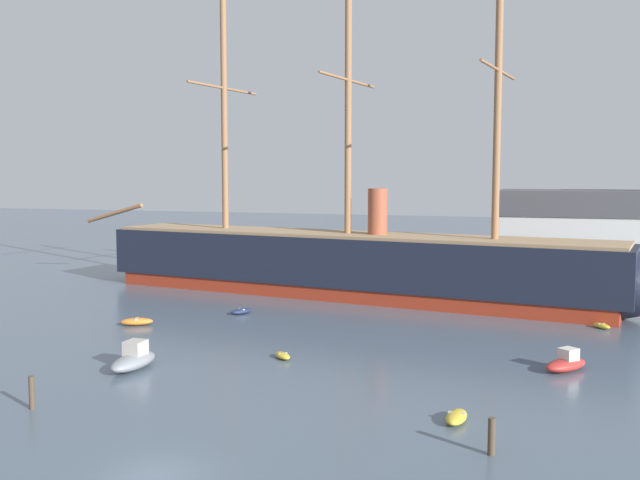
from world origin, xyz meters
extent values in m
plane|color=#4C5B6B|center=(0.00, 0.00, 0.00)|extent=(400.00, 400.00, 0.00)
cube|color=maroon|center=(-5.13, 46.77, 0.71)|extent=(55.19, 15.88, 1.42)
cube|color=black|center=(-5.13, 46.77, 3.96)|extent=(57.49, 16.54, 5.08)
ellipsoid|color=black|center=(-31.02, 50.49, 3.25)|extent=(11.22, 9.06, 6.50)
ellipsoid|color=black|center=(20.75, 43.04, 3.25)|extent=(11.22, 9.06, 6.50)
cube|color=#9E7F5B|center=(-5.13, 46.77, 6.65)|extent=(56.27, 15.71, 0.30)
cylinder|color=#936642|center=(-20.61, 49.00, 19.70)|extent=(0.71, 0.71, 26.40)
cylinder|color=#936642|center=(-20.61, 49.00, 22.86)|extent=(2.23, 13.55, 0.28)
cylinder|color=#936642|center=(-5.13, 46.77, 19.70)|extent=(0.71, 0.71, 26.40)
cylinder|color=#936642|center=(-5.13, 46.77, 22.86)|extent=(2.23, 13.55, 0.28)
cylinder|color=#936642|center=(10.34, 44.54, 19.70)|extent=(0.71, 0.71, 26.40)
cylinder|color=#936642|center=(10.34, 44.54, 22.86)|extent=(2.23, 13.55, 0.28)
cylinder|color=#936642|center=(-37.34, 51.40, 8.14)|extent=(8.97, 1.78, 2.70)
cylinder|color=#9E4C33|center=(-1.76, 46.28, 9.04)|extent=(2.03, 2.03, 5.08)
ellipsoid|color=gray|center=(-10.55, 14.37, 0.52)|extent=(1.88, 4.49, 1.05)
cube|color=#B2ADA3|center=(-10.54, 14.68, 1.36)|extent=(1.22, 1.37, 1.05)
ellipsoid|color=gold|center=(11.40, 10.92, 0.28)|extent=(1.17, 2.43, 0.56)
cube|color=#B2ADA3|center=(11.40, 10.92, 0.49)|extent=(0.89, 0.27, 0.09)
ellipsoid|color=gold|center=(-2.08, 20.13, 0.22)|extent=(1.87, 1.85, 0.43)
cube|color=#B2ADA3|center=(-2.08, 20.13, 0.38)|extent=(0.59, 0.60, 0.07)
ellipsoid|color=orange|center=(-18.19, 26.59, 0.32)|extent=(2.99, 2.33, 0.65)
cube|color=beige|center=(-18.19, 26.59, 0.57)|extent=(0.69, 1.02, 0.10)
ellipsoid|color=#B22D28|center=(16.91, 23.12, 0.42)|extent=(3.41, 3.77, 0.84)
cube|color=beige|center=(17.06, 23.32, 1.09)|extent=(1.45, 1.47, 0.84)
ellipsoid|color=#1E284C|center=(-11.73, 34.04, 0.26)|extent=(1.93, 2.41, 0.52)
cube|color=beige|center=(-11.73, 34.04, 0.46)|extent=(0.82, 0.58, 0.08)
ellipsoid|color=gold|center=(19.87, 38.14, 0.22)|extent=(1.81, 1.93, 0.44)
cube|color=#B2ADA3|center=(19.87, 38.14, 0.38)|extent=(0.63, 0.57, 0.07)
ellipsoid|color=#1E284C|center=(-29.08, 54.81, 0.49)|extent=(4.33, 4.09, 0.98)
cube|color=beige|center=(-28.86, 55.00, 1.28)|extent=(1.72, 1.70, 0.98)
ellipsoid|color=#236670|center=(2.95, 62.01, 0.36)|extent=(3.22, 3.01, 0.73)
cube|color=#B2ADA3|center=(3.11, 61.87, 0.95)|extent=(1.27, 1.26, 0.73)
cylinder|color=#4C3D2D|center=(13.55, 6.98, 0.89)|extent=(0.35, 0.35, 1.77)
cylinder|color=#4C3D2D|center=(-11.26, 5.53, 0.93)|extent=(0.31, 0.31, 1.87)
camera|label=1|loc=(16.25, -25.99, 12.97)|focal=40.09mm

